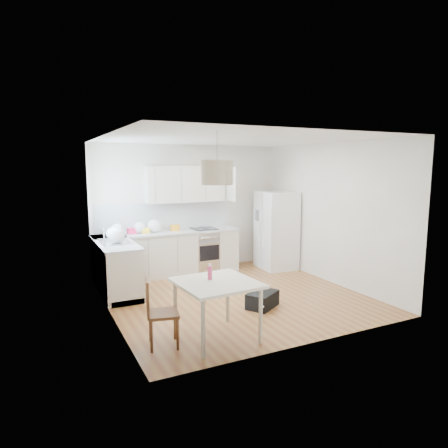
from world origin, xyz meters
The scene contains 29 objects.
floor centered at (0.00, 0.00, 0.00)m, with size 4.20×4.20×0.00m, color brown.
ceiling centered at (0.00, 0.00, 2.70)m, with size 4.20×4.20×0.00m, color white.
wall_back centered at (0.00, 2.10, 1.35)m, with size 4.20×4.20×0.00m, color beige.
wall_left centered at (-2.10, 0.00, 1.35)m, with size 4.20×4.20×0.00m, color beige.
wall_right centered at (2.10, 0.00, 1.35)m, with size 4.20×4.20×0.00m, color beige.
window_glassblock centered at (-2.09, 1.15, 1.75)m, with size 0.02×1.00×1.00m, color #BFE0F9.
cabinets_back centered at (-0.60, 1.80, 0.44)m, with size 3.00×0.60×0.88m, color beige.
cabinets_left centered at (-1.80, 1.20, 0.44)m, with size 0.60×1.80×0.88m, color beige.
counter_back centered at (-0.60, 1.80, 0.90)m, with size 3.02×0.64×0.04m, color #BABDC0.
counter_left centered at (-1.80, 1.20, 0.90)m, with size 0.64×1.82×0.04m, color #BABDC0.
backsplash_back centered at (-0.60, 2.09, 1.21)m, with size 3.00×0.01×0.58m, color white.
backsplash_left centered at (-2.09, 1.20, 1.21)m, with size 0.01×1.80×0.58m, color white.
upper_cabinets centered at (-0.15, 1.94, 1.88)m, with size 1.70×0.32×0.75m, color beige.
range_oven centered at (0.20, 1.80, 0.44)m, with size 0.50×0.61×0.88m, color silver, non-canonical shape.
sink centered at (-1.80, 1.15, 0.92)m, with size 0.50×0.80×0.16m, color silver, non-canonical shape.
refrigerator centered at (1.75, 1.33, 0.85)m, with size 0.82×0.85×1.70m, color white, non-canonical shape.
dining_table centered at (-1.00, -1.42, 0.69)m, with size 1.04×1.04×0.77m.
dining_chair centered at (-1.70, -1.34, 0.45)m, with size 0.38×0.38×0.89m, color #513418, non-canonical shape.
drink_bottle centered at (-1.03, -1.29, 0.88)m, with size 0.06×0.06×0.21m, color #D93C71.
gym_bag centered at (0.16, -0.69, 0.12)m, with size 0.54×0.35×0.25m, color black.
pendant_lamp centered at (-0.95, -1.35, 2.18)m, with size 0.40×0.40×0.31m, color beige.
grocery_bag_a centered at (-1.62, 1.79, 1.03)m, with size 0.25×0.22×0.23m, color white.
grocery_bag_b centered at (-1.16, 1.86, 1.03)m, with size 0.25×0.21×0.22m, color white.
grocery_bag_c centered at (-0.88, 1.84, 1.05)m, with size 0.29×0.25×0.26m, color white.
grocery_bag_d centered at (-1.78, 1.42, 1.03)m, with size 0.24×0.21×0.22m, color white.
grocery_bag_e centered at (-1.78, 1.03, 1.05)m, with size 0.30×0.25×0.27m, color white.
snack_orange centered at (-0.43, 1.84, 0.98)m, with size 0.18×0.11×0.12m, color orange.
snack_yellow centered at (-1.06, 1.81, 0.98)m, with size 0.16×0.10×0.11m, color yellow.
snack_red centered at (-1.33, 1.85, 0.98)m, with size 0.17×0.10×0.12m, color #D91B44.
Camera 1 is at (-3.12, -5.97, 2.27)m, focal length 32.00 mm.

